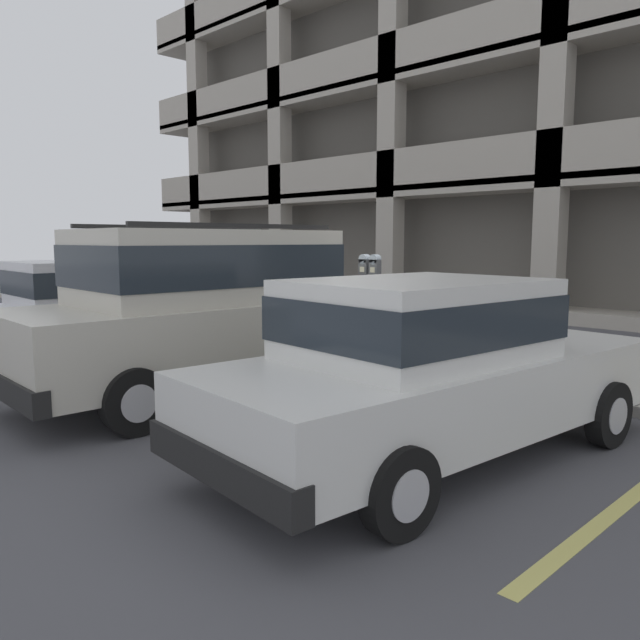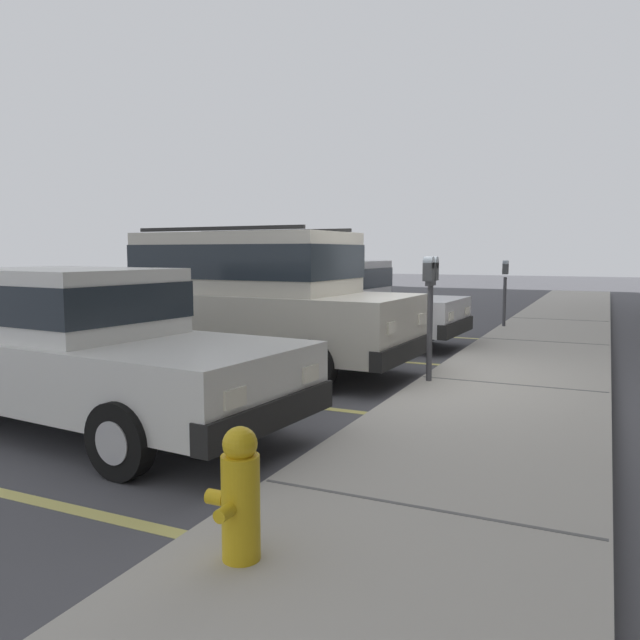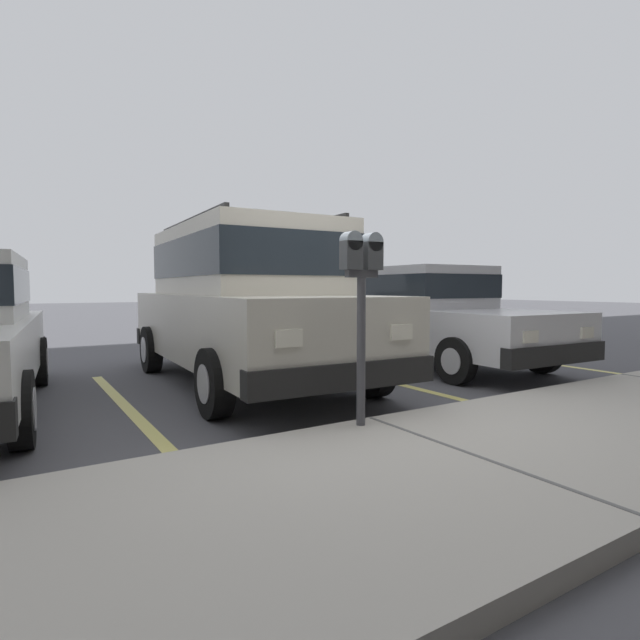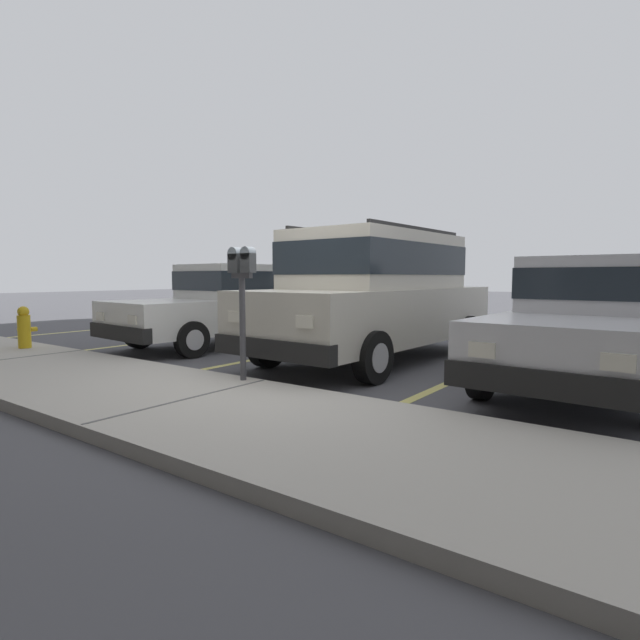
{
  "view_description": "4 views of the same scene",
  "coord_description": "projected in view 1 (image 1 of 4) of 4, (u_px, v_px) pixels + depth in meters",
  "views": [
    {
      "loc": [
        6.19,
        -6.64,
        1.86
      ],
      "look_at": [
        0.22,
        -0.7,
        0.77
      ],
      "focal_mm": 35.0,
      "sensor_mm": 36.0,
      "label": 1
    },
    {
      "loc": [
        7.64,
        2.31,
        1.7
      ],
      "look_at": [
        0.15,
        -1.16,
        0.8
      ],
      "focal_mm": 35.0,
      "sensor_mm": 36.0,
      "label": 2
    },
    {
      "loc": [
        2.55,
        3.5,
        1.22
      ],
      "look_at": [
        -0.31,
        -1.08,
        0.86
      ],
      "focal_mm": 28.0,
      "sensor_mm": 36.0,
      "label": 3
    },
    {
      "loc": [
        -3.88,
        4.41,
        1.31
      ],
      "look_at": [
        0.0,
        -0.88,
        0.74
      ],
      "focal_mm": 28.0,
      "sensor_mm": 36.0,
      "label": 4
    }
  ],
  "objects": [
    {
      "name": "red_sedan",
      "position": [
        99.0,
        307.0,
        9.68
      ],
      "size": [
        1.97,
        4.55,
        1.54
      ],
      "rotation": [
        0.0,
        0.0,
        -0.04
      ],
      "color": "silver",
      "rests_on": "ground_plane"
    },
    {
      "name": "dark_hatchback",
      "position": [
        431.0,
        364.0,
        5.24
      ],
      "size": [
        2.13,
        4.62,
        1.54
      ],
      "rotation": [
        0.0,
        0.0,
        -0.09
      ],
      "color": "silver",
      "rests_on": "ground_plane"
    },
    {
      "name": "parking_meter_near",
      "position": [
        370.0,
        281.0,
        9.17
      ],
      "size": [
        0.35,
        0.12,
        1.53
      ],
      "color": "#47474C",
      "rests_on": "sidewalk"
    },
    {
      "name": "ground_plane",
      "position": [
        343.0,
        369.0,
        9.24
      ],
      "size": [
        80.0,
        80.0,
        0.1
      ],
      "color": "#4C4C51"
    },
    {
      "name": "sidewalk",
      "position": [
        398.0,
        351.0,
        10.13
      ],
      "size": [
        40.0,
        2.2,
        0.12
      ],
      "color": "#ADA89E",
      "rests_on": "ground_plane"
    },
    {
      "name": "parking_stall_lines",
      "position": [
        360.0,
        403.0,
        7.14
      ],
      "size": [
        12.72,
        4.8,
        0.01
      ],
      "color": "#DBD16B",
      "rests_on": "ground_plane"
    },
    {
      "name": "parking_meter_far",
      "position": [
        149.0,
        277.0,
        13.6
      ],
      "size": [
        0.15,
        0.12,
        1.41
      ],
      "color": "#47474C",
      "rests_on": "sidewalk"
    },
    {
      "name": "silver_suv",
      "position": [
        210.0,
        305.0,
        7.45
      ],
      "size": [
        2.15,
        4.85,
        2.03
      ],
      "rotation": [
        0.0,
        0.0,
        -0.04
      ],
      "color": "beige",
      "rests_on": "ground_plane"
    }
  ]
}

